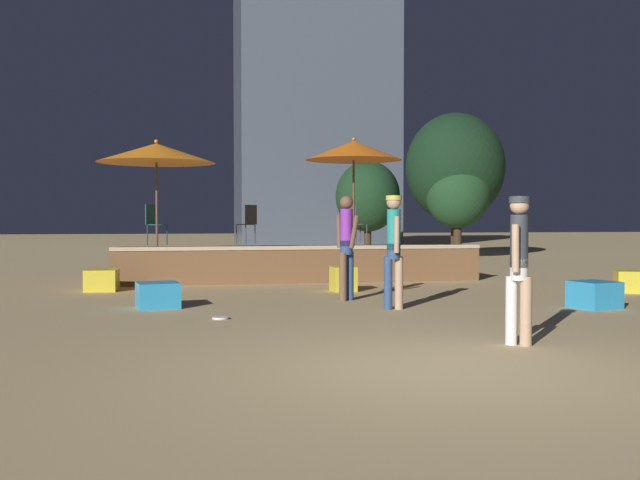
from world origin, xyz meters
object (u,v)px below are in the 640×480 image
person_0 (347,243)px  background_tree_1 (455,167)px  background_tree_0 (368,197)px  bistro_chair_2 (154,220)px  cube_seat_0 (158,295)px  patio_umbrella_0 (354,151)px  person_1 (394,245)px  cube_seat_4 (594,295)px  background_tree_2 (458,193)px  frisbee_disc (221,318)px  bistro_chair_1 (248,220)px  patio_umbrella_1 (156,153)px  bistro_chair_0 (355,220)px  cube_seat_3 (628,282)px  cube_seat_2 (343,279)px  cube_seat_1 (102,280)px  person_2 (519,263)px

person_0 → background_tree_1: bearing=-153.8°
background_tree_0 → bistro_chair_2: bearing=-127.3°
cube_seat_0 → patio_umbrella_0: bearing=43.5°
person_1 → background_tree_0: bearing=77.5°
cube_seat_4 → background_tree_2: size_ratio=0.21×
frisbee_disc → bistro_chair_1: bearing=81.4°
cube_seat_4 → bistro_chair_1: bistro_chair_1 is taller
cube_seat_0 → background_tree_0: size_ratio=0.20×
patio_umbrella_1 → bistro_chair_0: bearing=16.1°
cube_seat_3 → person_0: (-5.51, -0.26, 0.78)m
cube_seat_2 → person_1: person_1 is taller
person_0 → person_1: 1.35m
patio_umbrella_0 → patio_umbrella_1: 4.23m
cube_seat_0 → background_tree_2: (9.75, 11.97, 2.09)m
cube_seat_1 → background_tree_0: 14.60m
frisbee_disc → background_tree_2: (8.85, 13.43, 2.27)m
cube_seat_4 → frisbee_disc: bearing=-178.7°
cube_seat_4 → background_tree_0: (0.54, 15.96, 2.01)m
patio_umbrella_1 → cube_seat_0: patio_umbrella_1 is taller
cube_seat_1 → cube_seat_4: (7.85, -4.18, 0.00)m
person_2 → background_tree_0: background_tree_0 is taller
patio_umbrella_1 → background_tree_2: (9.90, 8.14, -0.47)m
person_0 → cube_seat_3: bearing=147.9°
bistro_chair_1 → bistro_chair_2: same height
cube_seat_4 → cube_seat_2: bearing=135.2°
person_0 → person_1: size_ratio=1.02×
patio_umbrella_1 → background_tree_0: bearing=55.7°
patio_umbrella_0 → bistro_chair_0: 2.02m
cube_seat_2 → patio_umbrella_0: bearing=71.0°
person_0 → background_tree_1: size_ratio=0.35×
patio_umbrella_0 → bistro_chair_2: bearing=167.5°
person_0 → background_tree_2: size_ratio=0.51×
cube_seat_4 → bistro_chair_0: 6.96m
cube_seat_3 → bistro_chair_1: bistro_chair_1 is taller
cube_seat_1 → background_tree_1: 15.10m
patio_umbrella_0 → cube_seat_3: (4.54, -3.22, -2.68)m
cube_seat_0 → frisbee_disc: bearing=-58.2°
patio_umbrella_1 → bistro_chair_1: (2.01, 1.15, -1.40)m
patio_umbrella_1 → bistro_chair_1: bearing=29.7°
person_0 → frisbee_disc: 3.05m
cube_seat_4 → person_2: 3.93m
patio_umbrella_1 → bistro_chair_2: size_ratio=3.38×
cube_seat_1 → cube_seat_2: (4.57, -0.93, 0.03)m
person_1 → bistro_chair_1: bearing=106.9°
patio_umbrella_1 → bistro_chair_2: 1.73m
patio_umbrella_1 → person_0: bearing=-46.5°
person_1 → background_tree_1: (6.35, 13.55, 2.22)m
patio_umbrella_1 → background_tree_0: background_tree_0 is taller
patio_umbrella_1 → frisbee_disc: (1.04, -5.29, -2.74)m
person_2 → background_tree_0: 19.08m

